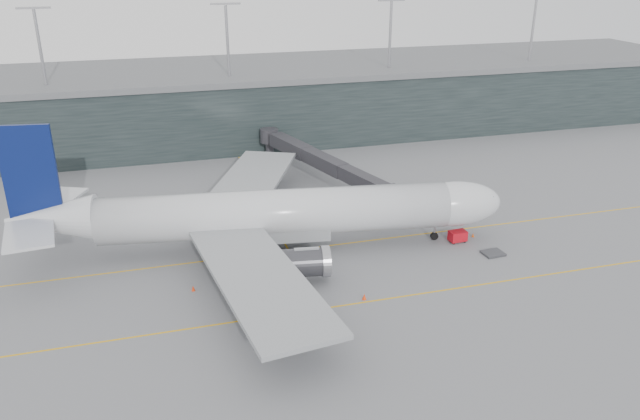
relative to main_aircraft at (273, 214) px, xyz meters
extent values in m
plane|color=slate|center=(-3.09, 2.89, -5.34)|extent=(320.00, 320.00, 0.00)
cube|color=gold|center=(-3.09, -1.11, -5.33)|extent=(160.00, 0.25, 0.02)
cube|color=gold|center=(-3.09, -17.11, -5.33)|extent=(160.00, 0.25, 0.02)
cube|color=gold|center=(1.91, 22.89, -5.33)|extent=(0.25, 60.00, 0.02)
cube|color=black|center=(-3.09, 60.89, 1.66)|extent=(240.00, 35.00, 14.00)
cube|color=#5C5E61|center=(-3.09, 60.89, 9.26)|extent=(240.00, 36.00, 1.20)
cylinder|color=#9E9EA3|center=(-33.09, 50.89, 16.66)|extent=(0.60, 0.60, 14.00)
cylinder|color=#9E9EA3|center=(1.91, 50.89, 16.66)|extent=(0.60, 0.60, 14.00)
cylinder|color=#9E9EA3|center=(36.91, 50.89, 16.66)|extent=(0.60, 0.60, 14.00)
cylinder|color=#9E9EA3|center=(71.91, 50.89, 16.66)|extent=(0.60, 0.60, 14.00)
cylinder|color=silver|center=(0.48, -0.07, 0.17)|extent=(48.23, 13.29, 6.44)
ellipsoid|color=silver|center=(25.67, -3.75, 0.17)|extent=(14.32, 8.33, 6.44)
cone|color=silver|center=(-28.83, 4.21, 0.90)|extent=(12.21, 7.77, 6.19)
cube|color=gray|center=(-0.55, 0.08, -2.32)|extent=(17.20, 7.55, 2.08)
cube|color=black|center=(29.58, -4.32, 1.21)|extent=(2.71, 3.42, 0.83)
cube|color=gray|center=(-4.94, -15.56, -0.87)|extent=(13.30, 31.12, 0.57)
cylinder|color=#343439|center=(1.11, -10.14, -2.63)|extent=(7.72, 4.65, 3.64)
cube|color=gray|center=(-0.28, 16.32, -0.87)|extent=(20.93, 31.32, 0.57)
cylinder|color=#343439|center=(3.96, 9.40, -2.63)|extent=(7.72, 4.65, 3.64)
cube|color=#09154E|center=(-30.37, 4.44, 7.45)|extent=(6.76, 1.49, 12.47)
cube|color=silver|center=(-30.68, -1.29, 1.42)|extent=(6.77, 9.95, 0.36)
cube|color=silver|center=(-29.03, 10.02, 1.42)|extent=(8.95, 10.85, 0.36)
cylinder|color=black|center=(23.10, -3.38, -4.77)|extent=(1.19, 0.58, 1.14)
cylinder|color=#9E9EA3|center=(23.10, -3.38, -3.99)|extent=(0.31, 0.31, 2.70)
cylinder|color=black|center=(-4.36, -4.40, -4.66)|extent=(1.41, 0.71, 1.35)
cylinder|color=black|center=(-2.92, 5.47, -4.66)|extent=(1.41, 0.71, 1.35)
cube|color=#2B2A2F|center=(19.45, 3.98, -0.82)|extent=(3.71, 3.95, 2.53)
cube|color=#2B2A2F|center=(17.28, 11.15, -0.82)|extent=(5.56, 11.88, 2.26)
cube|color=#2B2A2F|center=(13.88, 22.37, -0.82)|extent=(5.78, 11.95, 2.35)
cube|color=#2B2A2F|center=(10.48, 33.60, -0.82)|extent=(5.99, 12.01, 2.44)
cylinder|color=#9E9EA3|center=(17.10, 11.75, -3.62)|extent=(0.45, 0.45, 3.43)
cube|color=#343439|center=(17.10, 11.75, -5.02)|extent=(2.12, 1.82, 0.63)
cylinder|color=#2B2A2F|center=(19.45, 43.39, -0.82)|extent=(3.61, 3.61, 2.71)
cylinder|color=#2B2A2F|center=(19.45, 43.39, -3.71)|extent=(1.62, 1.62, 3.25)
cube|color=red|center=(26.01, -4.93, -4.39)|extent=(2.54, 1.70, 1.45)
cylinder|color=black|center=(25.15, -5.54, -5.11)|extent=(0.45, 0.19, 0.45)
cylinder|color=black|center=(26.93, -5.44, -5.11)|extent=(0.45, 0.19, 0.45)
cylinder|color=black|center=(25.08, -4.43, -5.11)|extent=(0.45, 0.19, 0.45)
cylinder|color=black|center=(26.87, -4.33, -5.11)|extent=(0.45, 0.19, 0.45)
cube|color=#343539|center=(28.89, -9.94, -5.16)|extent=(3.03, 2.49, 0.29)
cube|color=#343439|center=(-6.74, 11.80, -5.20)|extent=(2.14, 1.90, 0.18)
cube|color=#B6BEC3|center=(-6.74, 11.80, -4.39)|extent=(1.77, 1.71, 1.35)
cube|color=navy|center=(-6.74, 11.80, -3.69)|extent=(1.82, 1.76, 0.07)
cube|color=#343439|center=(-4.30, 14.06, -5.19)|extent=(2.33, 2.08, 0.19)
cube|color=#9DA1A8|center=(-4.30, 14.06, -4.32)|extent=(1.93, 1.87, 1.45)
cube|color=navy|center=(-4.30, 14.06, -3.56)|extent=(1.99, 1.93, 0.08)
cube|color=#343439|center=(-4.50, 14.40, -5.18)|extent=(2.32, 1.96, 0.21)
cube|color=silver|center=(-4.50, 14.40, -4.22)|extent=(1.89, 1.80, 1.59)
cube|color=navy|center=(-4.50, 14.40, -3.39)|extent=(1.95, 1.86, 0.08)
cone|color=#DA4D0C|center=(28.99, -4.10, -5.02)|extent=(0.40, 0.40, 0.63)
cone|color=#FD3C0E|center=(7.66, -16.50, -4.94)|extent=(0.50, 0.50, 0.79)
cone|color=red|center=(3.77, 13.53, -5.01)|extent=(0.41, 0.41, 0.65)
cone|color=red|center=(-11.98, -8.76, -4.98)|extent=(0.45, 0.45, 0.71)
camera|label=1|loc=(-15.26, -77.71, 33.57)|focal=35.00mm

